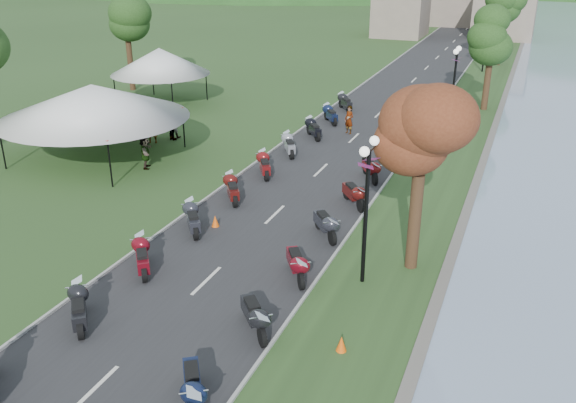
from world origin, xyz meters
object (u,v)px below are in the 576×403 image
(vendor_tent_main, at_px, (96,122))
(pedestrian_a, at_px, (153,143))
(pedestrian_b, at_px, (174,137))
(pedestrian_c, at_px, (135,140))

(vendor_tent_main, bearing_deg, pedestrian_a, 70.21)
(pedestrian_b, xyz_separation_m, pedestrian_c, (-1.88, -1.36, 0.00))
(pedestrian_a, distance_m, pedestrian_c, 1.35)
(pedestrian_a, bearing_deg, vendor_tent_main, -135.38)
(vendor_tent_main, xyz_separation_m, pedestrian_a, (1.20, 3.34, -2.00))
(vendor_tent_main, relative_size, pedestrian_a, 3.48)
(vendor_tent_main, xyz_separation_m, pedestrian_c, (-0.14, 3.38, -2.00))
(pedestrian_b, distance_m, pedestrian_c, 2.32)
(vendor_tent_main, height_order, pedestrian_c, vendor_tent_main)
(pedestrian_b, height_order, pedestrian_c, pedestrian_c)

